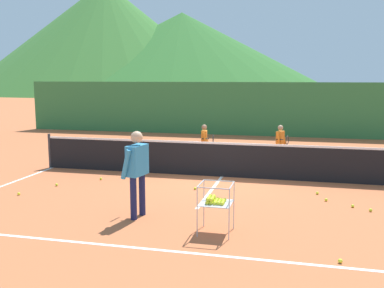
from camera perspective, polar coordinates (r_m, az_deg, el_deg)
The scene contains 23 objects.
ground_plane at distance 12.37m, azimuth 3.90°, elevation -4.25°, with size 120.00×120.00×0.00m, color #BC6038.
line_baseline_near at distance 7.29m, azimuth -3.62°, elevation -13.61°, with size 10.58×0.08×0.01m, color white.
line_baseline_far at distance 17.87m, azimuth 6.99°, elevation -0.26°, with size 10.58×0.08×0.01m, color white.
line_sideline_west at distance 14.23m, azimuth -17.63°, elevation -2.92°, with size 0.08×11.11×0.01m, color white.
line_service_center at distance 12.37m, azimuth 3.90°, elevation -4.24°, with size 0.08×6.29×0.01m, color white.
tennis_net at distance 12.27m, azimuth 3.92°, elevation -1.98°, with size 10.80×0.08×1.05m.
instructor at distance 8.70m, azimuth -7.14°, elevation -2.85°, with size 0.44×0.83×1.73m.
student_0 at distance 14.20m, azimuth 1.65°, elevation 0.54°, with size 0.47×0.58×1.25m.
student_1 at distance 14.34m, azimuth 11.40°, elevation 0.44°, with size 0.41×0.67×1.25m.
ball_cart at distance 7.88m, azimuth 3.00°, elevation -7.37°, with size 0.58×0.58×0.90m.
tennis_ball_0 at distance 12.21m, azimuth -11.73°, elevation -4.42°, with size 0.07×0.07×0.07m, color yellow.
tennis_ball_1 at distance 10.92m, azimuth 15.94°, elevation -6.14°, with size 0.07×0.07×0.07m, color yellow.
tennis_ball_2 at distance 10.94m, azimuth 0.41°, elevation -5.77°, with size 0.07×0.07×0.07m, color yellow.
tennis_ball_4 at distance 10.10m, azimuth 20.12°, elevation -7.56°, with size 0.07×0.07×0.07m, color yellow.
tennis_ball_5 at distance 11.22m, azimuth -21.54°, elevation -6.03°, with size 0.07×0.07×0.07m, color yellow.
tennis_ball_6 at distance 10.40m, azimuth 17.00°, elevation -6.93°, with size 0.07×0.07×0.07m, color yellow.
tennis_ball_8 at distance 9.93m, azimuth 22.16°, elevation -7.94°, with size 0.07×0.07×0.07m, color yellow.
tennis_ball_9 at distance 11.82m, azimuth -17.15°, elevation -5.07°, with size 0.07×0.07×0.07m, color yellow.
tennis_ball_10 at distance 11.74m, azimuth -6.38°, elevation -4.82°, with size 0.07×0.07×0.07m, color yellow.
tennis_ball_11 at distance 7.18m, azimuth 18.67°, elevation -14.17°, with size 0.07×0.07×0.07m, color yellow.
windscreen_fence at distance 20.97m, azimuth 8.10°, elevation 4.50°, with size 23.28×0.08×2.53m, color #33753D.
hill_0 at distance 84.75m, azimuth -11.08°, elevation 13.39°, with size 50.28×50.28×19.84m, color #38702D.
hill_1 at distance 82.06m, azimuth -1.29°, elevation 11.75°, with size 55.39×55.39×14.27m, color #2D6628.
Camera 1 is at (2.02, -11.88, 2.77)m, focal length 41.13 mm.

